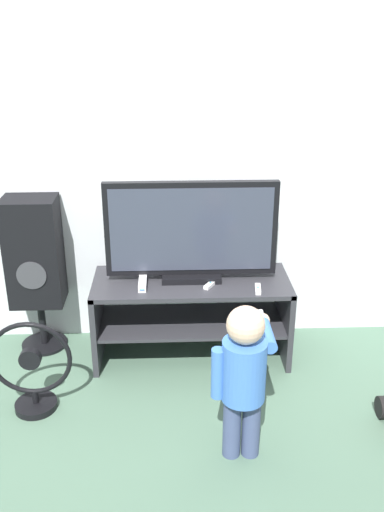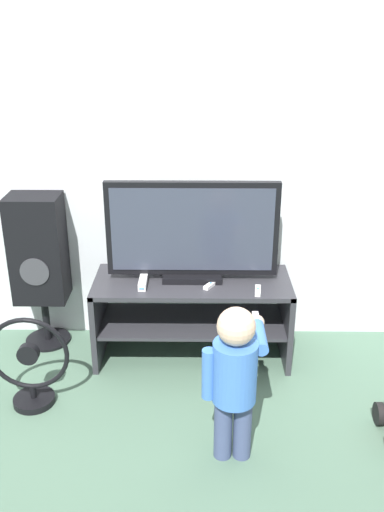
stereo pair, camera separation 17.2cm
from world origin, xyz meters
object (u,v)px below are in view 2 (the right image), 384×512
Objects in this scene: child at (235,372)px; speaker_tower at (38,252)px; remote_primary at (258,291)px; game_console at (143,282)px; television at (192,233)px; remote_secondary at (211,285)px; floor_fan at (30,366)px.

child is 0.81× the size of speaker_tower.
remote_primary is 0.12× the size of speaker_tower.
game_console is 0.17× the size of speaker_tower.
television reaches higher than game_console.
remote_primary is (0.72, -0.08, -0.01)m from game_console.
game_console is (-0.31, -0.11, -0.30)m from television.
speaker_tower reaches higher than game_console.
child reaches higher than remote_primary.
remote_primary is at bearing 76.85° from child.
remote_secondary is 1.18m from speaker_tower.
remote_primary is 0.15× the size of child.
game_console is at bearing -160.94° from television.
remote_primary and remote_secondary have the same top height.
child is (0.11, -0.88, -0.05)m from remote_secondary.
child is at bearing -58.75° from game_console.
remote_secondary is (-0.29, 0.08, 0.00)m from remote_primary.
child is at bearing -103.15° from remote_primary.
remote_secondary is at bearing -0.84° from game_console.
floor_fan is (0.09, -0.71, -0.43)m from speaker_tower.
child is (0.54, -0.88, -0.07)m from game_console.
game_console is 0.85m from floor_fan.
child is 1.27m from floor_fan.
remote_primary is at bearing 15.69° from floor_fan.
television is 1.25× the size of child.
child reaches higher than remote_secondary.
child reaches higher than game_console.
remote_secondary is 1.20m from floor_fan.
game_console is 0.73m from remote_primary.
child is at bearing -83.12° from remote_secondary.
speaker_tower is 1.86× the size of floor_fan.
speaker_tower is (-1.15, 0.25, 0.12)m from remote_secondary.
television is 1.88× the size of floor_fan.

